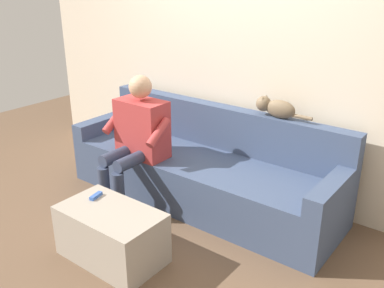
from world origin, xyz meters
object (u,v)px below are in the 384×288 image
object	(u,v)px
coffee_table	(112,234)
remote_blue	(96,196)
couch	(203,171)
cat_on_backrest	(275,107)
person_solo_seated	(137,134)

from	to	relation	value
coffee_table	remote_blue	world-z (taller)	remote_blue
couch	coffee_table	xyz separation A→B (m)	(0.00, 1.13, -0.08)
cat_on_backrest	remote_blue	bearing A→B (deg)	60.79
coffee_table	couch	bearing A→B (deg)	-90.00
remote_blue	couch	bearing A→B (deg)	156.70
remote_blue	cat_on_backrest	bearing A→B (deg)	139.41
person_solo_seated	couch	bearing A→B (deg)	-139.11
coffee_table	cat_on_backrest	xyz separation A→B (m)	(-0.53, -1.42, 0.72)
cat_on_backrest	couch	bearing A→B (deg)	28.47
coffee_table	remote_blue	xyz separation A→B (m)	(0.22, -0.07, 0.21)
person_solo_seated	remote_blue	bearing A→B (deg)	107.56
cat_on_backrest	remote_blue	xyz separation A→B (m)	(0.75, 1.35, -0.51)
couch	person_solo_seated	distance (m)	0.69
person_solo_seated	cat_on_backrest	bearing A→B (deg)	-145.43
couch	person_solo_seated	bearing A→B (deg)	40.89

